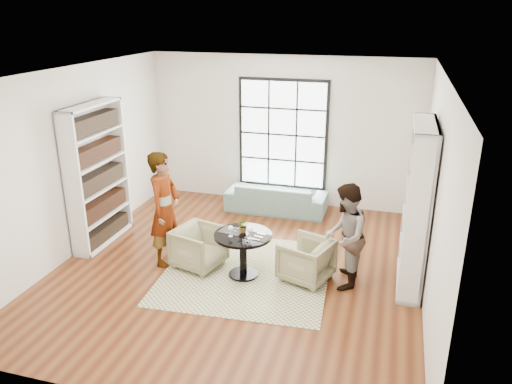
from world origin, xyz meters
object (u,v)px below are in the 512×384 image
(wine_glass_right, at_px, (250,230))
(person_left, at_px, (165,209))
(wine_glass_left, at_px, (231,229))
(flower_centerpiece, at_px, (244,226))
(pedestal_table, at_px, (243,246))
(sofa, at_px, (276,197))
(person_right, at_px, (345,236))
(armchair_left, at_px, (199,247))
(armchair_right, at_px, (306,260))

(wine_glass_right, bearing_deg, person_left, 171.20)
(wine_glass_left, distance_m, flower_centerpiece, 0.24)
(wine_glass_right, bearing_deg, pedestal_table, 138.94)
(pedestal_table, relative_size, sofa, 0.44)
(person_right, distance_m, flower_centerpiece, 1.49)
(flower_centerpiece, bearing_deg, person_right, 3.24)
(person_right, relative_size, wine_glass_right, 8.34)
(wine_glass_right, height_order, flower_centerpiece, flower_centerpiece)
(sofa, distance_m, wine_glass_right, 2.85)
(pedestal_table, height_order, person_left, person_left)
(flower_centerpiece, bearing_deg, person_left, 178.68)
(wine_glass_left, xyz_separation_m, wine_glass_right, (0.29, -0.00, 0.01))
(wine_glass_right, bearing_deg, flower_centerpiece, 128.33)
(person_right, distance_m, wine_glass_right, 1.37)
(armchair_left, bearing_deg, person_left, 105.15)
(armchair_right, bearing_deg, wine_glass_left, -56.55)
(pedestal_table, bearing_deg, person_right, 6.08)
(pedestal_table, xyz_separation_m, armchair_right, (0.93, 0.16, -0.19))
(person_right, relative_size, flower_centerpiece, 7.74)
(wine_glass_right, relative_size, flower_centerpiece, 0.93)
(wine_glass_right, bearing_deg, armchair_left, 165.95)
(armchair_left, relative_size, person_left, 0.39)
(armchair_right, distance_m, flower_centerpiece, 1.06)
(sofa, bearing_deg, wine_glass_left, 90.09)
(armchair_right, distance_m, wine_glass_left, 1.22)
(person_right, bearing_deg, wine_glass_left, -80.99)
(pedestal_table, height_order, wine_glass_right, wine_glass_right)
(armchair_left, distance_m, flower_centerpiece, 0.88)
(armchair_right, bearing_deg, sofa, -137.94)
(armchair_left, relative_size, flower_centerpiece, 3.55)
(pedestal_table, distance_m, wine_glass_left, 0.37)
(armchair_left, height_order, person_right, person_right)
(sofa, xyz_separation_m, wine_glass_right, (0.28, -2.78, 0.54))
(sofa, bearing_deg, person_right, 123.20)
(armchair_right, xyz_separation_m, person_right, (0.55, -0.00, 0.46))
(armchair_right, bearing_deg, armchair_left, -69.08)
(armchair_right, xyz_separation_m, wine_glass_left, (-1.08, -0.28, 0.50))
(sofa, relative_size, wine_glass_left, 11.52)
(sofa, distance_m, person_left, 2.88)
(person_right, xyz_separation_m, wine_glass_right, (-1.34, -0.28, 0.05))
(sofa, xyz_separation_m, wine_glass_left, (-0.02, -2.78, 0.53))
(pedestal_table, relative_size, wine_glass_left, 5.05)
(armchair_right, relative_size, person_left, 0.38)
(pedestal_table, bearing_deg, armchair_right, 9.64)
(armchair_right, relative_size, wine_glass_right, 3.75)
(pedestal_table, bearing_deg, flower_centerpiece, 101.20)
(pedestal_table, xyz_separation_m, wine_glass_right, (0.14, -0.12, 0.32))
(pedestal_table, distance_m, person_right, 1.51)
(wine_glass_right, bearing_deg, person_right, 11.74)
(wine_glass_left, height_order, wine_glass_right, wine_glass_right)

